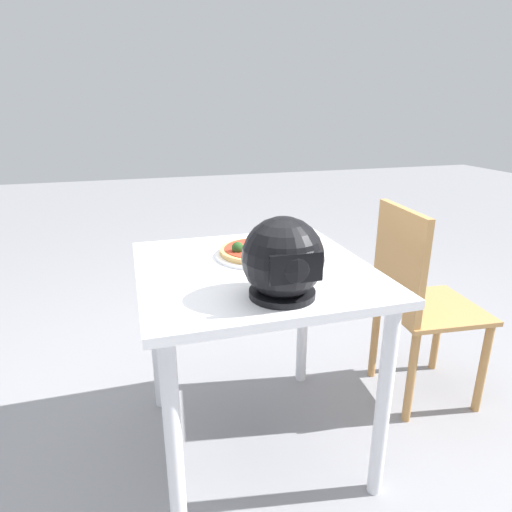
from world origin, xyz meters
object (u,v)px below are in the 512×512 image
Objects in this scene: pizza at (258,250)px; chair_side at (415,296)px; dining_table at (254,297)px; motorcycle_helmet at (283,260)px.

chair_side is at bearing 179.51° from pizza.
pizza reaches higher than dining_table.
motorcycle_helmet reaches higher than chair_side.
dining_table is 0.35m from motorcycle_helmet.
pizza is 0.38m from motorcycle_helmet.
pizza is at bearing -112.96° from dining_table.
chair_side reaches higher than dining_table.
motorcycle_helmet reaches higher than dining_table.
dining_table is at bearing 67.04° from pizza.
motorcycle_helmet is at bearing 92.36° from dining_table.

